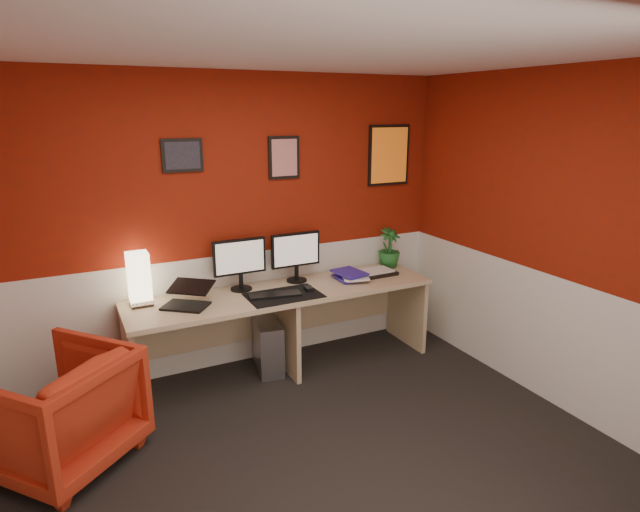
{
  "coord_description": "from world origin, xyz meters",
  "views": [
    {
      "loc": [
        -1.23,
        -2.46,
        2.19
      ],
      "look_at": [
        0.6,
        1.21,
        1.05
      ],
      "focal_mm": 29.5,
      "sensor_mm": 36.0,
      "label": 1
    }
  ],
  "objects_px": {
    "shoji_lamp": "(139,280)",
    "monitor_left": "(240,257)",
    "desk": "(285,330)",
    "zen_tray": "(375,273)",
    "laptop": "(185,294)",
    "pc_tower": "(268,345)",
    "armchair": "(57,410)",
    "potted_plant": "(389,248)",
    "monitor_right": "(296,249)"
  },
  "relations": [
    {
      "from": "monitor_right",
      "to": "zen_tray",
      "type": "relative_size",
      "value": 1.66
    },
    {
      "from": "armchair",
      "to": "desk",
      "type": "bearing_deg",
      "value": 155.99
    },
    {
      "from": "shoji_lamp",
      "to": "monitor_right",
      "type": "distance_m",
      "value": 1.32
    },
    {
      "from": "laptop",
      "to": "potted_plant",
      "type": "bearing_deg",
      "value": 44.25
    },
    {
      "from": "potted_plant",
      "to": "monitor_right",
      "type": "bearing_deg",
      "value": -179.75
    },
    {
      "from": "desk",
      "to": "shoji_lamp",
      "type": "relative_size",
      "value": 6.5
    },
    {
      "from": "zen_tray",
      "to": "monitor_right",
      "type": "bearing_deg",
      "value": 168.78
    },
    {
      "from": "desk",
      "to": "monitor_right",
      "type": "xyz_separation_m",
      "value": [
        0.2,
        0.18,
        0.66
      ]
    },
    {
      "from": "monitor_right",
      "to": "potted_plant",
      "type": "bearing_deg",
      "value": 0.25
    },
    {
      "from": "laptop",
      "to": "monitor_left",
      "type": "distance_m",
      "value": 0.58
    },
    {
      "from": "pc_tower",
      "to": "zen_tray",
      "type": "bearing_deg",
      "value": 7.92
    },
    {
      "from": "monitor_left",
      "to": "pc_tower",
      "type": "height_order",
      "value": "monitor_left"
    },
    {
      "from": "monitor_right",
      "to": "pc_tower",
      "type": "height_order",
      "value": "monitor_right"
    },
    {
      "from": "laptop",
      "to": "shoji_lamp",
      "type": "bearing_deg",
      "value": -175.81
    },
    {
      "from": "desk",
      "to": "armchair",
      "type": "distance_m",
      "value": 1.84
    },
    {
      "from": "laptop",
      "to": "pc_tower",
      "type": "xyz_separation_m",
      "value": [
        0.69,
        0.09,
        -0.61
      ]
    },
    {
      "from": "shoji_lamp",
      "to": "zen_tray",
      "type": "height_order",
      "value": "shoji_lamp"
    },
    {
      "from": "laptop",
      "to": "monitor_right",
      "type": "bearing_deg",
      "value": 49.46
    },
    {
      "from": "armchair",
      "to": "zen_tray",
      "type": "bearing_deg",
      "value": 151.18
    },
    {
      "from": "laptop",
      "to": "armchair",
      "type": "bearing_deg",
      "value": -113.42
    },
    {
      "from": "desk",
      "to": "armchair",
      "type": "bearing_deg",
      "value": -163.47
    },
    {
      "from": "potted_plant",
      "to": "pc_tower",
      "type": "height_order",
      "value": "potted_plant"
    },
    {
      "from": "desk",
      "to": "monitor_left",
      "type": "height_order",
      "value": "monitor_left"
    },
    {
      "from": "shoji_lamp",
      "to": "monitor_left",
      "type": "relative_size",
      "value": 0.69
    },
    {
      "from": "monitor_left",
      "to": "armchair",
      "type": "relative_size",
      "value": 0.71
    },
    {
      "from": "shoji_lamp",
      "to": "monitor_right",
      "type": "height_order",
      "value": "monitor_right"
    },
    {
      "from": "shoji_lamp",
      "to": "zen_tray",
      "type": "xyz_separation_m",
      "value": [
        2.05,
        -0.15,
        -0.18
      ]
    },
    {
      "from": "desk",
      "to": "monitor_right",
      "type": "height_order",
      "value": "monitor_right"
    },
    {
      "from": "monitor_right",
      "to": "potted_plant",
      "type": "xyz_separation_m",
      "value": [
        0.97,
        0.0,
        -0.1
      ]
    },
    {
      "from": "monitor_left",
      "to": "armchair",
      "type": "bearing_deg",
      "value": -154.22
    },
    {
      "from": "monitor_left",
      "to": "zen_tray",
      "type": "distance_m",
      "value": 1.28
    },
    {
      "from": "monitor_right",
      "to": "pc_tower",
      "type": "bearing_deg",
      "value": -161.83
    },
    {
      "from": "armchair",
      "to": "potted_plant",
      "type": "bearing_deg",
      "value": 153.01
    },
    {
      "from": "desk",
      "to": "potted_plant",
      "type": "bearing_deg",
      "value": 8.9
    },
    {
      "from": "pc_tower",
      "to": "monitor_left",
      "type": "bearing_deg",
      "value": 159.7
    },
    {
      "from": "potted_plant",
      "to": "armchair",
      "type": "height_order",
      "value": "potted_plant"
    },
    {
      "from": "shoji_lamp",
      "to": "monitor_right",
      "type": "xyz_separation_m",
      "value": [
        1.32,
        -0.0,
        0.09
      ]
    },
    {
      "from": "desk",
      "to": "zen_tray",
      "type": "relative_size",
      "value": 7.43
    },
    {
      "from": "zen_tray",
      "to": "armchair",
      "type": "xyz_separation_m",
      "value": [
        -2.69,
        -0.56,
        -0.37
      ]
    },
    {
      "from": "monitor_left",
      "to": "monitor_right",
      "type": "height_order",
      "value": "same"
    },
    {
      "from": "shoji_lamp",
      "to": "monitor_left",
      "type": "height_order",
      "value": "monitor_left"
    },
    {
      "from": "shoji_lamp",
      "to": "pc_tower",
      "type": "bearing_deg",
      "value": -6.33
    },
    {
      "from": "shoji_lamp",
      "to": "potted_plant",
      "type": "bearing_deg",
      "value": 0.05
    },
    {
      "from": "shoji_lamp",
      "to": "pc_tower",
      "type": "height_order",
      "value": "shoji_lamp"
    },
    {
      "from": "shoji_lamp",
      "to": "monitor_left",
      "type": "bearing_deg",
      "value": -0.26
    },
    {
      "from": "pc_tower",
      "to": "desk",
      "type": "bearing_deg",
      "value": -18.21
    },
    {
      "from": "monitor_left",
      "to": "monitor_right",
      "type": "bearing_deg",
      "value": 0.19
    },
    {
      "from": "monitor_left",
      "to": "zen_tray",
      "type": "bearing_deg",
      "value": -6.57
    },
    {
      "from": "shoji_lamp",
      "to": "laptop",
      "type": "bearing_deg",
      "value": -34.23
    },
    {
      "from": "monitor_right",
      "to": "zen_tray",
      "type": "xyz_separation_m",
      "value": [
        0.73,
        -0.14,
        -0.28
      ]
    }
  ]
}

